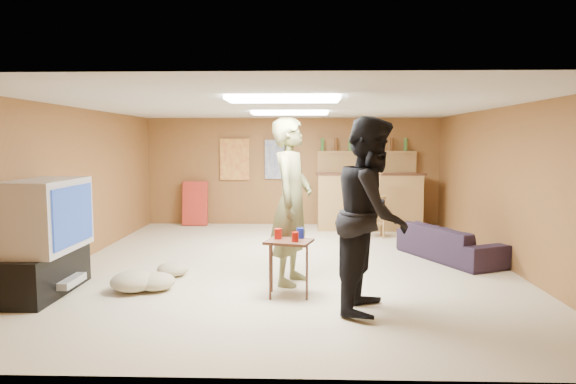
{
  "coord_description": "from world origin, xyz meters",
  "views": [
    {
      "loc": [
        0.22,
        -7.07,
        1.72
      ],
      "look_at": [
        0.0,
        0.2,
        1.0
      ],
      "focal_mm": 32.0,
      "sensor_mm": 36.0,
      "label": 1
    }
  ],
  "objects_px": {
    "tv_body": "(46,215)",
    "bar_counter": "(369,201)",
    "person_olive": "(292,201)",
    "person_black": "(372,215)",
    "tray_table": "(289,268)",
    "sofa": "(449,243)"
  },
  "relations": [
    {
      "from": "tv_body",
      "to": "bar_counter",
      "type": "distance_m",
      "value": 6.09
    },
    {
      "from": "person_olive",
      "to": "person_black",
      "type": "xyz_separation_m",
      "value": [
        0.83,
        -0.97,
        -0.02
      ]
    },
    {
      "from": "bar_counter",
      "to": "person_black",
      "type": "bearing_deg",
      "value": -96.85
    },
    {
      "from": "tv_body",
      "to": "tray_table",
      "type": "distance_m",
      "value": 2.77
    },
    {
      "from": "person_olive",
      "to": "tv_body",
      "type": "bearing_deg",
      "value": 117.59
    },
    {
      "from": "bar_counter",
      "to": "tray_table",
      "type": "height_order",
      "value": "bar_counter"
    },
    {
      "from": "tv_body",
      "to": "person_olive",
      "type": "height_order",
      "value": "person_olive"
    },
    {
      "from": "tv_body",
      "to": "sofa",
      "type": "bearing_deg",
      "value": 20.38
    },
    {
      "from": "bar_counter",
      "to": "person_black",
      "type": "relative_size",
      "value": 1.02
    },
    {
      "from": "person_black",
      "to": "bar_counter",
      "type": "bearing_deg",
      "value": 9.6
    },
    {
      "from": "sofa",
      "to": "tray_table",
      "type": "height_order",
      "value": "tray_table"
    },
    {
      "from": "person_olive",
      "to": "bar_counter",
      "type": "bearing_deg",
      "value": -3.81
    },
    {
      "from": "tv_body",
      "to": "sofa",
      "type": "height_order",
      "value": "tv_body"
    },
    {
      "from": "bar_counter",
      "to": "person_olive",
      "type": "bearing_deg",
      "value": -110.0
    },
    {
      "from": "tv_body",
      "to": "person_olive",
      "type": "distance_m",
      "value": 2.79
    },
    {
      "from": "bar_counter",
      "to": "tray_table",
      "type": "bearing_deg",
      "value": -107.97
    },
    {
      "from": "bar_counter",
      "to": "tray_table",
      "type": "relative_size",
      "value": 3.18
    },
    {
      "from": "person_black",
      "to": "tray_table",
      "type": "bearing_deg",
      "value": 79.3
    },
    {
      "from": "tv_body",
      "to": "person_black",
      "type": "bearing_deg",
      "value": -6.78
    },
    {
      "from": "tray_table",
      "to": "person_black",
      "type": "bearing_deg",
      "value": -27.15
    },
    {
      "from": "bar_counter",
      "to": "person_olive",
      "type": "relative_size",
      "value": 1.0
    },
    {
      "from": "sofa",
      "to": "tray_table",
      "type": "xyz_separation_m",
      "value": [
        -2.29,
        -1.85,
        0.07
      ]
    }
  ]
}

